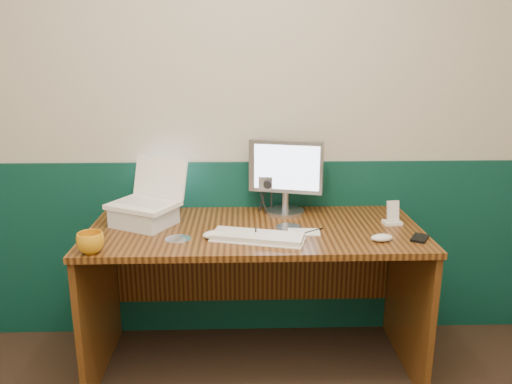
{
  "coord_description": "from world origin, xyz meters",
  "views": [
    {
      "loc": [
        0.08,
        -0.9,
        1.55
      ],
      "look_at": [
        0.14,
        1.23,
        0.97
      ],
      "focal_mm": 35.0,
      "sensor_mm": 36.0,
      "label": 1
    }
  ],
  "objects_px": {
    "laptop": "(142,182)",
    "camcorder": "(266,193)",
    "desk": "(255,298)",
    "mug": "(90,243)",
    "keyboard": "(257,238)",
    "monitor": "(286,178)"
  },
  "relations": [
    {
      "from": "desk",
      "to": "mug",
      "type": "bearing_deg",
      "value": -157.04
    },
    {
      "from": "desk",
      "to": "monitor",
      "type": "relative_size",
      "value": 4.19
    },
    {
      "from": "monitor",
      "to": "camcorder",
      "type": "relative_size",
      "value": 1.86
    },
    {
      "from": "desk",
      "to": "monitor",
      "type": "height_order",
      "value": "monitor"
    },
    {
      "from": "laptop",
      "to": "keyboard",
      "type": "distance_m",
      "value": 0.63
    },
    {
      "from": "keyboard",
      "to": "laptop",
      "type": "bearing_deg",
      "value": 172.66
    },
    {
      "from": "laptop",
      "to": "mug",
      "type": "bearing_deg",
      "value": -85.96
    },
    {
      "from": "monitor",
      "to": "camcorder",
      "type": "xyz_separation_m",
      "value": [
        -0.1,
        0.03,
        -0.09
      ]
    },
    {
      "from": "laptop",
      "to": "camcorder",
      "type": "relative_size",
      "value": 1.49
    },
    {
      "from": "laptop",
      "to": "monitor",
      "type": "distance_m",
      "value": 0.73
    },
    {
      "from": "desk",
      "to": "laptop",
      "type": "xyz_separation_m",
      "value": [
        -0.54,
        0.06,
        0.59
      ]
    },
    {
      "from": "monitor",
      "to": "keyboard",
      "type": "bearing_deg",
      "value": -96.8
    },
    {
      "from": "desk",
      "to": "mug",
      "type": "distance_m",
      "value": 0.87
    },
    {
      "from": "laptop",
      "to": "monitor",
      "type": "relative_size",
      "value": 0.8
    },
    {
      "from": "keyboard",
      "to": "desk",
      "type": "bearing_deg",
      "value": 107.07
    },
    {
      "from": "keyboard",
      "to": "camcorder",
      "type": "xyz_separation_m",
      "value": [
        0.06,
        0.43,
        0.09
      ]
    },
    {
      "from": "monitor",
      "to": "mug",
      "type": "relative_size",
      "value": 3.36
    },
    {
      "from": "keyboard",
      "to": "mug",
      "type": "height_order",
      "value": "mug"
    },
    {
      "from": "keyboard",
      "to": "camcorder",
      "type": "height_order",
      "value": "camcorder"
    },
    {
      "from": "laptop",
      "to": "monitor",
      "type": "xyz_separation_m",
      "value": [
        0.71,
        0.17,
        -0.03
      ]
    },
    {
      "from": "laptop",
      "to": "camcorder",
      "type": "xyz_separation_m",
      "value": [
        0.61,
        0.2,
        -0.12
      ]
    },
    {
      "from": "desk",
      "to": "camcorder",
      "type": "xyz_separation_m",
      "value": [
        0.06,
        0.26,
        0.48
      ]
    }
  ]
}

